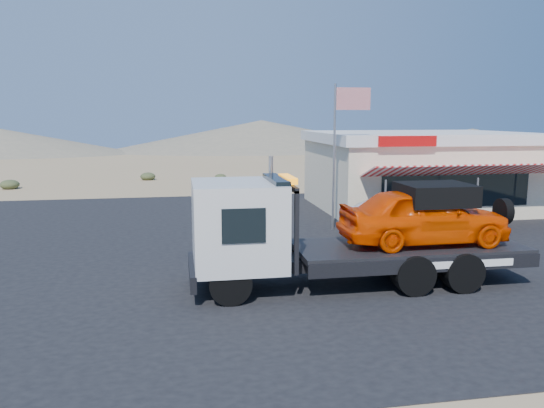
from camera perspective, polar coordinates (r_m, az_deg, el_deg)
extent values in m
plane|color=#A1855C|center=(17.28, -4.32, -6.44)|extent=(120.00, 120.00, 0.00)
cube|color=black|center=(20.42, 0.44, -3.90)|extent=(32.00, 24.00, 0.02)
cylinder|color=black|center=(13.46, -4.50, -8.57)|extent=(1.08, 0.32, 1.08)
cylinder|color=black|center=(15.53, -5.27, -6.13)|extent=(1.08, 0.32, 1.08)
cylinder|color=black|center=(14.71, 14.91, -7.30)|extent=(1.08, 0.60, 1.08)
cylinder|color=black|center=(16.62, 11.78, -5.25)|extent=(1.08, 0.60, 1.08)
cylinder|color=black|center=(15.34, 19.72, -6.85)|extent=(1.08, 0.60, 1.08)
cylinder|color=black|center=(17.18, 16.16, -4.94)|extent=(1.08, 0.60, 1.08)
cube|color=black|center=(15.30, 10.27, -5.85)|extent=(8.87, 1.08, 0.32)
cube|color=silver|center=(14.20, -3.68, -2.18)|extent=(2.38, 2.54, 2.27)
cube|color=black|center=(14.22, 0.41, 0.95)|extent=(0.38, 2.16, 0.97)
cube|color=black|center=(14.42, 1.68, -2.21)|extent=(0.11, 2.38, 2.16)
cube|color=orange|center=(14.22, 1.70, 2.71)|extent=(0.27, 1.30, 0.16)
cube|color=black|center=(15.67, 14.41, -4.51)|extent=(6.49, 2.49, 0.16)
imported|color=#F34100|center=(15.67, 15.98, -1.24)|extent=(4.76, 1.92, 1.62)
cube|color=black|center=(15.72, 17.15, 1.02)|extent=(1.95, 1.62, 0.60)
imported|color=silver|center=(21.38, 13.51, -1.55)|extent=(4.61, 2.35, 1.45)
cube|color=beige|center=(28.42, 15.31, 3.03)|extent=(10.00, 8.00, 3.40)
cube|color=white|center=(28.28, 15.48, 6.96)|extent=(10.40, 8.40, 0.50)
cube|color=red|center=(23.37, 14.38, 6.56)|extent=(2.60, 0.12, 0.45)
cube|color=black|center=(24.90, 19.21, 1.52)|extent=(7.00, 0.06, 1.60)
cube|color=red|center=(24.03, 20.35, 3.47)|extent=(9.00, 1.73, 0.61)
cylinder|color=#99999E|center=(21.73, 12.06, -0.31)|extent=(0.08, 0.08, 2.20)
cylinder|color=#99999E|center=(23.52, 21.13, -0.01)|extent=(0.08, 0.08, 2.20)
cylinder|color=#99999E|center=(22.03, 6.69, 4.94)|extent=(0.10, 0.10, 6.00)
cube|color=#B20C14|center=(22.21, 8.70, 11.13)|extent=(1.50, 0.02, 0.90)
ellipsoid|color=#333C20|center=(38.88, -26.38, 1.94)|extent=(1.21, 1.21, 0.65)
ellipsoid|color=#333C20|center=(40.88, -13.21, 2.96)|extent=(1.12, 1.12, 0.60)
ellipsoid|color=#333C20|center=(40.11, -5.56, 2.95)|extent=(0.88, 0.88, 0.47)
cone|color=#726B59|center=(75.49, -1.12, 7.41)|extent=(44.00, 44.00, 4.20)
cone|color=#726B59|center=(81.96, 20.70, 6.55)|extent=(32.00, 32.00, 3.00)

